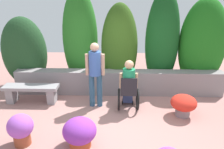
% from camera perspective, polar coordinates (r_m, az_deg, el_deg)
% --- Properties ---
extents(ground_plane, '(12.63, 12.63, 0.00)m').
position_cam_1_polar(ground_plane, '(5.30, 1.63, -12.46)').
color(ground_plane, '#A8766F').
extents(stone_retaining_wall, '(6.04, 0.39, 0.71)m').
position_cam_1_polar(stone_retaining_wall, '(6.62, 1.71, -1.98)').
color(stone_retaining_wall, gray).
rests_on(stone_retaining_wall, ground).
extents(hedge_backdrop, '(6.84, 1.03, 2.99)m').
position_cam_1_polar(hedge_backdrop, '(6.87, 2.28, 7.48)').
color(hedge_backdrop, '#214624').
rests_on(hedge_backdrop, ground).
extents(stone_bench, '(1.47, 0.39, 0.49)m').
position_cam_1_polar(stone_bench, '(6.50, -19.84, -4.06)').
color(stone_bench, gray).
rests_on(stone_bench, ground).
extents(person_in_wheelchair, '(0.53, 0.66, 1.33)m').
position_cam_1_polar(person_in_wheelchair, '(5.67, 4.20, -3.08)').
color(person_in_wheelchair, black).
rests_on(person_in_wheelchair, ground).
extents(person_standing_companion, '(0.49, 0.30, 1.71)m').
position_cam_1_polar(person_standing_companion, '(5.68, -4.30, 0.91)').
color(person_standing_companion, '#2C516C').
rests_on(person_standing_companion, ground).
extents(flower_pot_terracotta_by_wall, '(0.66, 0.66, 0.60)m').
position_cam_1_polar(flower_pot_terracotta_by_wall, '(4.54, -8.22, -14.38)').
color(flower_pot_terracotta_by_wall, '#BF4D2A').
rests_on(flower_pot_terracotta_by_wall, ground).
extents(flower_pot_red_accent, '(0.50, 0.50, 0.66)m').
position_cam_1_polar(flower_pot_red_accent, '(4.85, -22.21, -12.61)').
color(flower_pot_red_accent, '#9A472D').
rests_on(flower_pot_red_accent, ground).
extents(flower_pot_small_foreground, '(0.62, 0.62, 0.54)m').
position_cam_1_polar(flower_pot_small_foreground, '(5.75, 17.72, -7.20)').
color(flower_pot_small_foreground, gray).
rests_on(flower_pot_small_foreground, ground).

